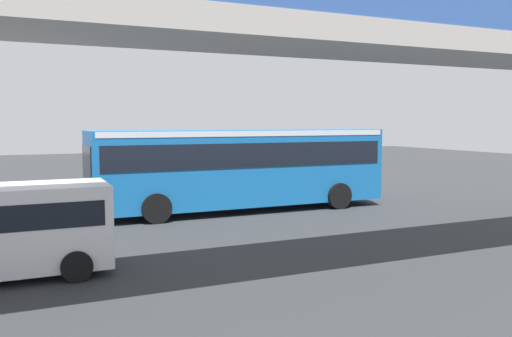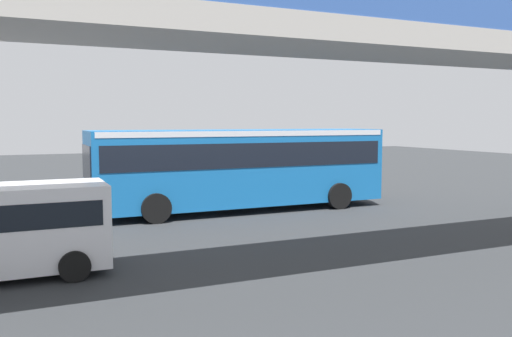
{
  "view_description": "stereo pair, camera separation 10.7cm",
  "coord_description": "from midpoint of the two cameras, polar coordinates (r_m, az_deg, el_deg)",
  "views": [
    {
      "loc": [
        8.92,
        20.34,
        3.47
      ],
      "look_at": [
        0.23,
        1.25,
        1.6
      ],
      "focal_mm": 37.07,
      "sensor_mm": 36.0,
      "label": 1
    },
    {
      "loc": [
        8.82,
        20.38,
        3.47
      ],
      "look_at": [
        0.23,
        1.25,
        1.6
      ],
      "focal_mm": 37.07,
      "sensor_mm": 36.0,
      "label": 2
    }
  ],
  "objects": [
    {
      "name": "ground",
      "position": [
        22.47,
        -0.64,
        -3.79
      ],
      "size": [
        80.0,
        80.0,
        0.0
      ],
      "primitive_type": "plane",
      "color": "#2D3033"
    },
    {
      "name": "traffic_sign",
      "position": [
        28.58,
        9.12,
        1.86
      ],
      "size": [
        0.08,
        0.6,
        2.8
      ],
      "color": "slate",
      "rests_on": "ground"
    },
    {
      "name": "pedestrian_overpass",
      "position": [
        13.26,
        18.3,
        10.7
      ],
      "size": [
        26.49,
        2.6,
        6.56
      ],
      "color": "#B2ADA5",
      "rests_on": "ground"
    },
    {
      "name": "lane_dash_rightmost",
      "position": [
        24.12,
        -21.9,
        -3.54
      ],
      "size": [
        2.0,
        0.2,
        0.01
      ],
      "primitive_type": "cube",
      "color": "silver",
      "rests_on": "ground"
    },
    {
      "name": "city_bus",
      "position": [
        20.54,
        -1.47,
        0.66
      ],
      "size": [
        11.54,
        2.85,
        3.15
      ],
      "color": "#196BB7",
      "rests_on": "ground"
    },
    {
      "name": "lane_dash_leftmost",
      "position": [
        29.42,
        11.02,
        -1.77
      ],
      "size": [
        2.0,
        0.2,
        0.01
      ],
      "primitive_type": "cube",
      "color": "silver",
      "rests_on": "ground"
    },
    {
      "name": "lane_dash_left",
      "position": [
        27.32,
        4.14,
        -2.21
      ],
      "size": [
        2.0,
        0.2,
        0.01
      ],
      "primitive_type": "cube",
      "color": "silver",
      "rests_on": "ground"
    },
    {
      "name": "lane_dash_right",
      "position": [
        24.59,
        -12.54,
        -3.13
      ],
      "size": [
        2.0,
        0.2,
        0.01
      ],
      "primitive_type": "cube",
      "color": "silver",
      "rests_on": "ground"
    },
    {
      "name": "lane_dash_centre",
      "position": [
        25.68,
        -3.75,
        -2.68
      ],
      "size": [
        2.0,
        0.2,
        0.01
      ],
      "primitive_type": "cube",
      "color": "silver",
      "rests_on": "ground"
    }
  ]
}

